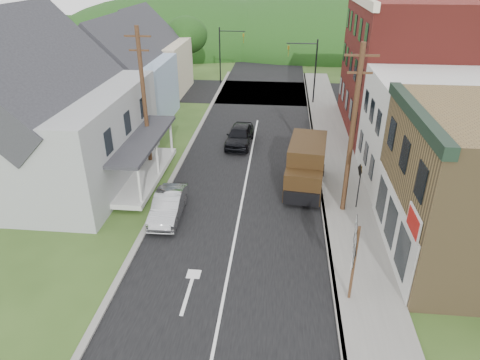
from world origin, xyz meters
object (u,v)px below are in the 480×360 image
(warning_sign, at_px, (359,180))
(delivery_van, at_px, (306,166))
(dark_sedan, at_px, (240,136))
(silver_sedan, at_px, (168,206))
(route_sign_cluster, at_px, (354,253))

(warning_sign, bearing_deg, delivery_van, 132.12)
(dark_sedan, bearing_deg, warning_sign, -46.31)
(silver_sedan, height_order, delivery_van, delivery_van)
(delivery_van, relative_size, route_sign_cluster, 1.57)
(dark_sedan, distance_m, warning_sign, 11.37)
(silver_sedan, bearing_deg, delivery_van, 26.98)
(silver_sedan, bearing_deg, warning_sign, 8.21)
(silver_sedan, height_order, route_sign_cluster, route_sign_cluster)
(route_sign_cluster, bearing_deg, delivery_van, 107.14)
(route_sign_cluster, height_order, warning_sign, route_sign_cluster)
(route_sign_cluster, distance_m, warning_sign, 7.43)
(silver_sedan, distance_m, warning_sign, 10.32)
(route_sign_cluster, bearing_deg, silver_sedan, 156.72)
(warning_sign, bearing_deg, route_sign_cluster, -108.41)
(route_sign_cluster, bearing_deg, dark_sedan, 119.42)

